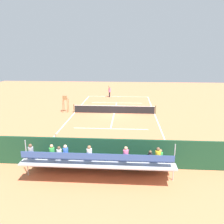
{
  "coord_description": "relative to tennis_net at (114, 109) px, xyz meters",
  "views": [
    {
      "loc": [
        -1.71,
        28.58,
        7.66
      ],
      "look_at": [
        0.0,
        4.0,
        1.2
      ],
      "focal_mm": 38.03,
      "sensor_mm": 36.0,
      "label": 1
    }
  ],
  "objects": [
    {
      "name": "line_judge",
      "position": [
        3.43,
        13.26,
        0.51
      ],
      "size": [
        0.39,
        0.54,
        1.93
      ],
      "color": "#232328",
      "rests_on": "ground"
    },
    {
      "name": "court_line_markings",
      "position": [
        0.0,
        -0.04,
        -0.5
      ],
      "size": [
        10.1,
        22.2,
        0.01
      ],
      "color": "white",
      "rests_on": "ground"
    },
    {
      "name": "tennis_player",
      "position": [
        1.43,
        -10.49,
        0.51
      ],
      "size": [
        0.45,
        0.56,
        1.93
      ],
      "color": "black",
      "rests_on": "ground"
    },
    {
      "name": "tennis_ball_near",
      "position": [
        -0.39,
        -7.61,
        -0.47
      ],
      "size": [
        0.07,
        0.07,
        0.07
      ],
      "primitive_type": "sphere",
      "color": "#CCDB33",
      "rests_on": "ground"
    },
    {
      "name": "tennis_net",
      "position": [
        0.0,
        0.0,
        0.0
      ],
      "size": [
        10.3,
        0.1,
        1.07
      ],
      "color": "black",
      "rests_on": "ground"
    },
    {
      "name": "tennis_racket",
      "position": [
        2.35,
        -10.49,
        -0.49
      ],
      "size": [
        0.52,
        0.51,
        0.03
      ],
      "color": "black",
      "rests_on": "ground"
    },
    {
      "name": "bleacher_stand",
      "position": [
        -0.04,
        15.42,
        0.5
      ],
      "size": [
        9.06,
        2.4,
        2.48
      ],
      "color": "#B2B2B7",
      "rests_on": "ground"
    },
    {
      "name": "tennis_ball_far",
      "position": [
        -0.91,
        -9.76,
        -0.47
      ],
      "size": [
        0.07,
        0.07,
        0.07
      ],
      "primitive_type": "sphere",
      "color": "#CCDB33",
      "rests_on": "ground"
    },
    {
      "name": "backdrop_wall",
      "position": [
        0.0,
        14.0,
        0.5
      ],
      "size": [
        18.0,
        0.16,
        2.0
      ],
      "primitive_type": "cube",
      "color": "#194228",
      "rests_on": "ground"
    },
    {
      "name": "equipment_bag",
      "position": [
        0.02,
        13.4,
        -0.32
      ],
      "size": [
        0.9,
        0.36,
        0.36
      ],
      "primitive_type": "cube",
      "color": "#B22D2D",
      "rests_on": "ground"
    },
    {
      "name": "ground_plane",
      "position": [
        0.0,
        0.0,
        -0.5
      ],
      "size": [
        60.0,
        60.0,
        0.0
      ],
      "primitive_type": "plane",
      "color": "#CC7047"
    },
    {
      "name": "umpire_chair",
      "position": [
        6.2,
        -0.17,
        0.81
      ],
      "size": [
        0.67,
        0.67,
        2.14
      ],
      "color": "olive",
      "rests_on": "ground"
    },
    {
      "name": "courtside_bench",
      "position": [
        -1.56,
        13.27,
        0.06
      ],
      "size": [
        1.8,
        0.4,
        0.93
      ],
      "color": "#234C2D",
      "rests_on": "ground"
    }
  ]
}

